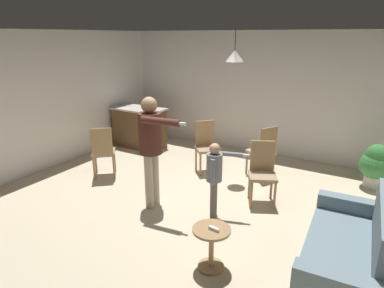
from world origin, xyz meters
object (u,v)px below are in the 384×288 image
Objects in this scene: kitchen_counter at (139,127)px; dining_chair_spare at (262,170)px; dining_chair_near_wall at (264,149)px; dining_chair_centre_back at (103,150)px; person_child at (215,172)px; spare_remote_on_table at (214,229)px; dining_chair_by_counter at (206,144)px; side_table_by_couch at (211,243)px; person_adult at (151,141)px; potted_plant_corner at (376,164)px; couch_floral at (352,255)px.

dining_chair_spare reaches higher than kitchen_counter.
dining_chair_centre_back is at bearing 150.23° from dining_chair_near_wall.
person_child reaches higher than kitchen_counter.
dining_chair_centre_back is at bearing 156.21° from spare_remote_on_table.
person_child is at bearing -154.72° from dining_chair_near_wall.
side_table_by_couch is at bearing 76.01° from dining_chair_by_counter.
dining_chair_centre_back is at bearing -14.91° from dining_chair_spare.
person_adult reaches higher than dining_chair_centre_back.
spare_remote_on_table is (-1.43, -3.43, 0.10)m from potted_plant_corner.
person_adult is 2.34m from dining_chair_near_wall.
dining_chair_centre_back is 7.69× the size of spare_remote_on_table.
dining_chair_by_counter is 3.02m from spare_remote_on_table.
dining_chair_by_counter is (2.13, -0.54, 0.07)m from kitchen_counter.
potted_plant_corner is (1.53, 1.53, -0.10)m from dining_chair_spare.
kitchen_counter is 3.74m from dining_chair_spare.
dining_chair_near_wall reaches higher than side_table_by_couch.
person_adult is at bearing 149.39° from side_table_by_couch.
kitchen_counter is at bearing 138.87° from side_table_by_couch.
couch_floral is 1.46× the size of kitchen_counter.
dining_chair_by_counter is (-1.47, 2.60, 0.22)m from side_table_by_couch.
kitchen_counter is 9.69× the size of spare_remote_on_table.
couch_floral is 1.06× the size of person_adult.
couch_floral reaches higher than kitchen_counter.
dining_chair_near_wall is at bearing -98.19° from dining_chair_spare.
side_table_by_couch is 3.00m from dining_chair_by_counter.
dining_chair_by_counter is at bearing 51.63° from couch_floral.
person_adult reaches higher than spare_remote_on_table.
kitchen_counter is 1.26× the size of dining_chair_centre_back.
dining_chair_by_counter and dining_chair_spare have the same top height.
couch_floral is at bearing -27.16° from kitchen_counter.
couch_floral is 3.02m from person_adult.
dining_chair_by_counter is 1.11m from dining_chair_near_wall.
kitchen_counter is at bearing 114.14° from dining_chair_near_wall.
dining_chair_near_wall is 1.00× the size of dining_chair_centre_back.
side_table_by_couch is 3.72m from potted_plant_corner.
couch_floral is 3.53m from dining_chair_by_counter.
dining_chair_spare reaches higher than spare_remote_on_table.
kitchen_counter is at bearing 67.79° from dining_chair_centre_back.
potted_plant_corner is (2.93, 0.82, -0.10)m from dining_chair_by_counter.
potted_plant_corner is (1.86, 0.54, -0.10)m from dining_chair_near_wall.
potted_plant_corner reaches higher than spare_remote_on_table.
kitchen_counter is 2.20m from dining_chair_by_counter.
dining_chair_by_counter is 1.00× the size of dining_chair_spare.
dining_chair_spare reaches higher than potted_plant_corner.
spare_remote_on_table is at bearing 109.79° from couch_floral.
side_table_by_couch is at bearing 108.75° from couch_floral.
potted_plant_corner is (2.96, 2.53, -0.64)m from person_adult.
potted_plant_corner is (1.97, 2.35, -0.27)m from person_child.
kitchen_counter reaches higher than potted_plant_corner.
couch_floral is 1.85× the size of dining_chair_centre_back.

